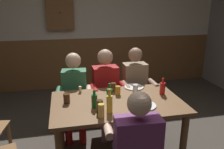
# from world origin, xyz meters

# --- Properties ---
(back_wall_upper) EXTENTS (5.83, 0.12, 1.28)m
(back_wall_upper) POSITION_xyz_m (0.00, 2.72, 1.76)
(back_wall_upper) COLOR beige
(back_wall_wainscot) EXTENTS (5.83, 0.12, 1.12)m
(back_wall_wainscot) POSITION_xyz_m (0.00, 2.72, 0.56)
(back_wall_wainscot) COLOR brown
(back_wall_wainscot) RESTS_ON ground_plane
(dining_table) EXTENTS (1.52, 0.92, 0.78)m
(dining_table) POSITION_xyz_m (0.00, 0.01, 0.66)
(dining_table) COLOR brown
(dining_table) RESTS_ON ground_plane
(person_0) EXTENTS (0.51, 0.53, 1.21)m
(person_0) POSITION_xyz_m (-0.46, 0.70, 0.67)
(person_0) COLOR #33724C
(person_0) RESTS_ON ground_plane
(person_1) EXTENTS (0.52, 0.54, 1.24)m
(person_1) POSITION_xyz_m (0.00, 0.70, 0.69)
(person_1) COLOR #AD1919
(person_1) RESTS_ON ground_plane
(person_2) EXTENTS (0.49, 0.51, 1.25)m
(person_2) POSITION_xyz_m (0.45, 0.70, 0.68)
(person_2) COLOR #997F60
(person_2) RESTS_ON ground_plane
(person_3) EXTENTS (0.56, 0.53, 1.20)m
(person_3) POSITION_xyz_m (0.01, -0.67, 0.66)
(person_3) COLOR #6B2D66
(person_3) RESTS_ON ground_plane
(table_candle) EXTENTS (0.04, 0.04, 0.08)m
(table_candle) POSITION_xyz_m (-0.40, 0.38, 0.82)
(table_candle) COLOR #F9E08C
(table_candle) RESTS_ON dining_table
(plate_0) EXTENTS (0.26, 0.26, 0.01)m
(plate_0) POSITION_xyz_m (0.32, 0.40, 0.79)
(plate_0) COLOR white
(plate_0) RESTS_ON dining_table
(plate_1) EXTENTS (0.28, 0.28, 0.01)m
(plate_1) POSITION_xyz_m (0.26, -0.17, 0.79)
(plate_1) COLOR white
(plate_1) RESTS_ON dining_table
(bottle_0) EXTENTS (0.07, 0.07, 0.21)m
(bottle_0) POSITION_xyz_m (0.60, 0.10, 0.86)
(bottle_0) COLOR red
(bottle_0) RESTS_ON dining_table
(bottle_1) EXTENTS (0.07, 0.07, 0.21)m
(bottle_1) POSITION_xyz_m (-0.28, -0.09, 0.86)
(bottle_1) COLOR #195923
(bottle_1) RESTS_ON dining_table
(bottle_2) EXTENTS (0.06, 0.06, 0.26)m
(bottle_2) POSITION_xyz_m (-0.15, -0.24, 0.88)
(bottle_2) COLOR gold
(bottle_2) RESTS_ON dining_table
(bottle_3) EXTENTS (0.07, 0.07, 0.22)m
(bottle_3) POSITION_xyz_m (-0.09, 0.05, 0.86)
(bottle_3) COLOR #195923
(bottle_3) RESTS_ON dining_table
(pint_glass_0) EXTENTS (0.06, 0.06, 0.14)m
(pint_glass_0) POSITION_xyz_m (-0.25, -0.32, 0.85)
(pint_glass_0) COLOR #E5C64C
(pint_glass_0) RESTS_ON dining_table
(pint_glass_1) EXTENTS (0.07, 0.07, 0.11)m
(pint_glass_1) POSITION_xyz_m (0.02, 0.33, 0.84)
(pint_glass_1) COLOR #4C2D19
(pint_glass_1) RESTS_ON dining_table
(pint_glass_2) EXTENTS (0.06, 0.06, 0.11)m
(pint_glass_2) POSITION_xyz_m (0.05, 0.20, 0.83)
(pint_glass_2) COLOR gold
(pint_glass_2) RESTS_ON dining_table
(pint_glass_3) EXTENTS (0.07, 0.07, 0.14)m
(pint_glass_3) POSITION_xyz_m (-0.24, -0.22, 0.85)
(pint_glass_3) COLOR #4C2D19
(pint_glass_3) RESTS_ON dining_table
(pint_glass_4) EXTENTS (0.07, 0.07, 0.11)m
(pint_glass_4) POSITION_xyz_m (-0.58, 0.09, 0.84)
(pint_glass_4) COLOR #4C2D19
(pint_glass_4) RESTS_ON dining_table
(pint_glass_5) EXTENTS (0.06, 0.06, 0.15)m
(pint_glass_5) POSITION_xyz_m (0.25, 0.12, 0.85)
(pint_glass_5) COLOR white
(pint_glass_5) RESTS_ON dining_table
(wall_dart_cabinet) EXTENTS (0.56, 0.15, 0.70)m
(wall_dart_cabinet) POSITION_xyz_m (-0.60, 2.59, 1.68)
(wall_dart_cabinet) COLOR brown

